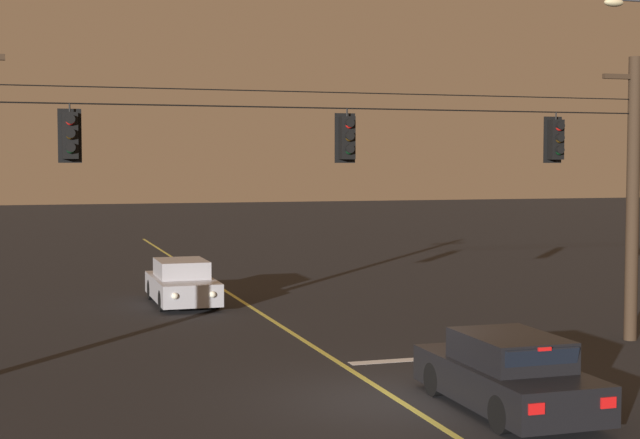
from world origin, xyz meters
TOP-DOWN VIEW (x-y plane):
  - ground_plane at (0.00, 0.00)m, footprint 180.00×180.00m
  - lane_centre_stripe at (0.00, 9.96)m, footprint 0.14×60.00m
  - stop_bar_paint at (1.90, 3.36)m, footprint 3.40×0.36m
  - signal_span_assembly at (-0.00, 3.96)m, footprint 17.49×0.32m
  - traffic_light_leftmost at (-5.70, 3.95)m, footprint 0.48×0.41m
  - traffic_light_left_inner at (0.32, 3.95)m, footprint 0.48×0.41m
  - traffic_light_centre at (5.65, 3.95)m, footprint 0.48×0.41m
  - car_waiting_near_lane at (1.59, -1.23)m, footprint 1.80×4.33m
  - car_oncoming_lead at (-1.92, 13.45)m, footprint 1.80×4.42m

SIDE VIEW (x-z plane):
  - ground_plane at x=0.00m, z-range 0.00..0.00m
  - lane_centre_stripe at x=0.00m, z-range 0.00..0.01m
  - stop_bar_paint at x=1.90m, z-range 0.00..0.01m
  - car_oncoming_lead at x=-1.92m, z-range -0.05..1.34m
  - car_waiting_near_lane at x=1.59m, z-range -0.05..1.34m
  - signal_span_assembly at x=0.00m, z-range 0.15..7.21m
  - traffic_light_leftmost at x=-5.70m, z-range 4.40..5.62m
  - traffic_light_left_inner at x=0.32m, z-range 4.40..5.62m
  - traffic_light_centre at x=5.65m, z-range 4.40..5.62m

